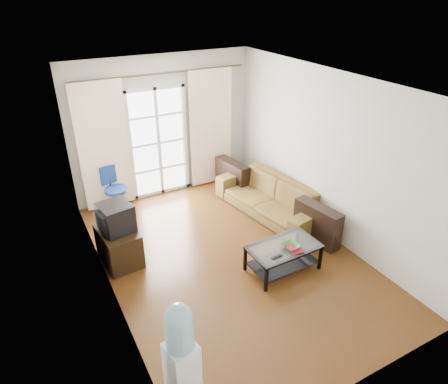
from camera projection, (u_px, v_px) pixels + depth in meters
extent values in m
plane|color=#573314|center=(229.00, 257.00, 6.27)|extent=(5.20, 5.20, 0.00)
plane|color=white|center=(230.00, 83.00, 5.00)|extent=(5.20, 5.20, 0.00)
cube|color=beige|center=(164.00, 127.00, 7.66)|extent=(3.60, 0.02, 2.70)
cube|color=beige|center=(368.00, 291.00, 3.61)|extent=(3.60, 0.02, 2.70)
cube|color=beige|center=(101.00, 210.00, 4.88)|extent=(0.02, 5.20, 2.70)
cube|color=beige|center=(328.00, 156.00, 6.39)|extent=(0.02, 5.20, 2.70)
cube|color=white|center=(158.00, 142.00, 7.69)|extent=(1.01, 0.02, 2.04)
cube|color=white|center=(159.00, 143.00, 7.68)|extent=(1.16, 0.06, 2.15)
cylinder|color=#4C3F2D|center=(162.00, 73.00, 7.09)|extent=(3.30, 0.04, 0.04)
cube|color=#FFEBCD|center=(104.00, 147.00, 7.13)|extent=(0.90, 0.07, 2.35)
cube|color=#FFEBCD|center=(211.00, 129.00, 8.03)|extent=(0.90, 0.07, 2.35)
cube|color=#9E9FA1|center=(205.00, 169.00, 8.39)|extent=(0.64, 0.12, 0.64)
imported|color=brown|center=(270.00, 197.00, 7.31)|extent=(2.49, 1.55, 0.65)
cube|color=silver|center=(284.00, 246.00, 5.80)|extent=(1.06, 0.62, 0.01)
cube|color=black|center=(282.00, 262.00, 5.94)|extent=(1.00, 0.56, 0.01)
cube|color=black|center=(266.00, 279.00, 5.48)|extent=(0.04, 0.04, 0.42)
cube|color=black|center=(320.00, 257.00, 5.91)|extent=(0.04, 0.04, 0.42)
cube|color=black|center=(245.00, 259.00, 5.89)|extent=(0.04, 0.04, 0.42)
cube|color=black|center=(297.00, 239.00, 6.32)|extent=(0.04, 0.04, 0.42)
imported|color=#359250|center=(291.00, 246.00, 5.74)|extent=(0.31, 0.31, 0.06)
imported|color=maroon|center=(289.00, 251.00, 5.69)|extent=(0.21, 0.27, 0.02)
cube|color=black|center=(277.00, 257.00, 5.56)|extent=(0.17, 0.06, 0.02)
cube|color=black|center=(119.00, 246.00, 6.05)|extent=(0.57, 0.80, 0.55)
cube|color=black|center=(116.00, 217.00, 5.84)|extent=(0.51, 0.54, 0.43)
cube|color=#0C19E5|center=(130.00, 213.00, 5.96)|extent=(0.08, 0.37, 0.32)
cube|color=black|center=(104.00, 222.00, 5.74)|extent=(0.19, 0.34, 0.28)
cylinder|color=black|center=(117.00, 200.00, 7.44)|extent=(0.05, 0.05, 0.43)
cylinder|color=navy|center=(116.00, 190.00, 7.34)|extent=(0.41, 0.41, 0.07)
cube|color=navy|center=(109.00, 175.00, 7.34)|extent=(0.34, 0.14, 0.36)
cube|color=white|center=(183.00, 377.00, 3.87)|extent=(0.32, 0.32, 0.87)
cylinder|color=#89C0D4|center=(180.00, 332.00, 3.58)|extent=(0.27, 0.27, 0.35)
sphere|color=#89C0D4|center=(178.00, 318.00, 3.50)|extent=(0.27, 0.27, 0.27)
cube|color=black|center=(194.00, 349.00, 3.80)|extent=(0.05, 0.11, 0.09)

